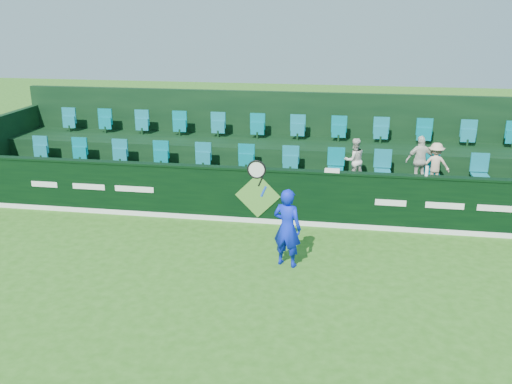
% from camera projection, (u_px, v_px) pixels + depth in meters
% --- Properties ---
extents(ground, '(60.00, 60.00, 0.00)m').
position_uv_depth(ground, '(222.00, 301.00, 10.16)').
color(ground, '#2B6418').
rests_on(ground, ground).
extents(sponsor_hoarding, '(16.00, 0.25, 1.35)m').
position_uv_depth(sponsor_hoarding, '(259.00, 195.00, 13.70)').
color(sponsor_hoarding, black).
rests_on(sponsor_hoarding, ground).
extents(stand_tier_front, '(16.00, 2.00, 0.80)m').
position_uv_depth(stand_tier_front, '(265.00, 192.00, 14.82)').
color(stand_tier_front, black).
rests_on(stand_tier_front, ground).
extents(stand_tier_back, '(16.00, 1.80, 1.30)m').
position_uv_depth(stand_tier_back, '(275.00, 164.00, 16.52)').
color(stand_tier_back, black).
rests_on(stand_tier_back, ground).
extents(stand_rear, '(16.00, 4.10, 2.60)m').
position_uv_depth(stand_rear, '(278.00, 141.00, 16.77)').
color(stand_rear, black).
rests_on(stand_rear, ground).
extents(seat_row_front, '(13.50, 0.50, 0.60)m').
position_uv_depth(seat_row_front, '(268.00, 162.00, 14.98)').
color(seat_row_front, '#127283').
rests_on(seat_row_front, stand_tier_front).
extents(seat_row_back, '(13.50, 0.50, 0.60)m').
position_uv_depth(seat_row_back, '(277.00, 130.00, 16.51)').
color(seat_row_back, '#127283').
rests_on(seat_row_back, stand_tier_back).
extents(tennis_player, '(1.19, 0.55, 2.26)m').
position_uv_depth(tennis_player, '(287.00, 227.00, 11.32)').
color(tennis_player, '#0C21DA').
rests_on(tennis_player, ground).
extents(spectator_left, '(0.66, 0.60, 1.11)m').
position_uv_depth(spectator_left, '(354.00, 160.00, 14.19)').
color(spectator_left, silver).
rests_on(spectator_left, stand_tier_front).
extents(spectator_middle, '(0.77, 0.46, 1.23)m').
position_uv_depth(spectator_middle, '(420.00, 161.00, 13.92)').
color(spectator_middle, silver).
rests_on(spectator_middle, stand_tier_front).
extents(spectator_right, '(0.72, 0.44, 1.07)m').
position_uv_depth(spectator_right, '(435.00, 164.00, 13.89)').
color(spectator_right, beige).
rests_on(spectator_right, stand_tier_front).
extents(towel, '(0.35, 0.22, 0.05)m').
position_uv_depth(towel, '(332.00, 171.00, 13.21)').
color(towel, white).
rests_on(towel, sponsor_hoarding).
extents(drinks_bottle, '(0.07, 0.07, 0.23)m').
position_uv_depth(drinks_bottle, '(427.00, 171.00, 12.85)').
color(drinks_bottle, white).
rests_on(drinks_bottle, sponsor_hoarding).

